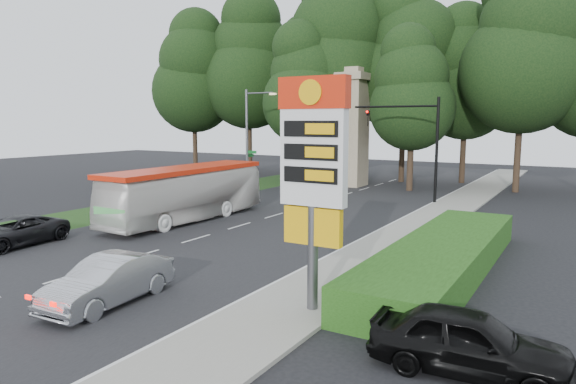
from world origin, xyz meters
The scene contains 22 objects.
ground centered at (0.00, 0.00, 0.00)m, with size 120.00×120.00×0.00m, color black.
road_surface centered at (0.00, 12.00, 0.01)m, with size 14.00×80.00×0.02m, color black.
sidewalk_right centered at (8.50, 12.00, 0.06)m, with size 3.00×80.00×0.12m, color gray.
grass_verge_left centered at (-9.50, 18.00, 0.01)m, with size 5.00×50.00×0.02m, color #193814.
hedge centered at (11.50, 8.00, 0.60)m, with size 3.00×14.00×1.20m, color #1E4412.
gas_station_pylon centered at (9.20, 1.99, 4.45)m, with size 2.10×0.45×6.85m.
traffic_signal_mast centered at (5.68, 24.00, 4.67)m, with size 6.10×0.35×7.20m.
streetlight_signs centered at (-6.99, 22.01, 4.44)m, with size 2.75×0.98×8.00m.
monument centered at (-2.00, 30.00, 5.10)m, with size 3.00×3.00×10.05m.
tree_far_west centered at (-22.00, 33.00, 10.68)m, with size 8.96×8.96×17.60m.
tree_west_mid centered at (-16.00, 35.00, 11.69)m, with size 9.80×9.80×19.25m.
tree_west_near centered at (-10.00, 37.00, 10.02)m, with size 8.40×8.40×16.50m.
tree_center_left centered at (-5.00, 33.00, 12.02)m, with size 10.08×10.08×19.80m.
tree_center_right centered at (1.00, 35.00, 11.02)m, with size 9.24×9.24×18.15m.
tree_east_near centered at (6.00, 37.00, 9.68)m, with size 8.12×8.12×15.95m.
tree_east_mid centered at (11.00, 33.00, 11.35)m, with size 9.52×9.52×18.70m.
tree_monument_left centered at (-6.00, 29.00, 8.68)m, with size 7.28×7.28×14.30m.
tree_monument_right centered at (3.50, 29.50, 8.01)m, with size 6.72×6.72×13.20m.
transit_bus centered at (-3.50, 10.75, 1.52)m, with size 2.56×10.92×3.04m, color white.
sedan_silver centered at (3.48, -0.60, 0.73)m, with size 1.56×4.46×1.47m, color #ACAEB4.
suv_charcoal centered at (-6.20, 2.31, 0.66)m, with size 2.18×4.73×1.31m, color black.
parked_car_black centered at (13.93, 0.50, 0.74)m, with size 1.76×4.37×1.49m, color black.
Camera 1 is at (16.00, -10.90, 5.62)m, focal length 32.00 mm.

